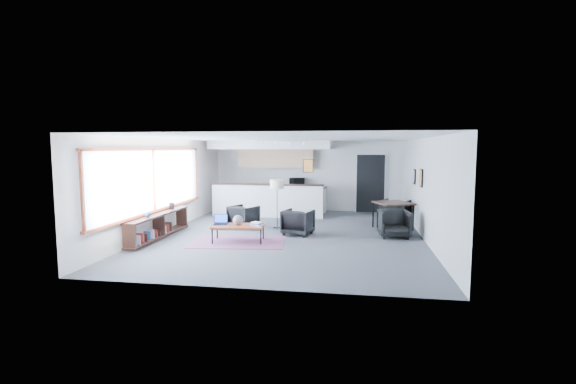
# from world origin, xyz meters

# --- Properties ---
(room) EXTENTS (7.02, 9.02, 2.62)m
(room) POSITION_xyz_m (0.00, 0.00, 1.30)
(room) COLOR #474749
(room) RESTS_ON ground
(window) EXTENTS (0.10, 5.95, 1.66)m
(window) POSITION_xyz_m (-3.46, -0.90, 1.46)
(window) COLOR #8CBFFF
(window) RESTS_ON room
(console) EXTENTS (0.35, 3.00, 0.80)m
(console) POSITION_xyz_m (-3.30, -1.05, 0.33)
(console) COLOR #311911
(console) RESTS_ON floor
(kitchenette) EXTENTS (4.20, 1.96, 2.60)m
(kitchenette) POSITION_xyz_m (-1.20, 3.71, 1.38)
(kitchenette) COLOR white
(kitchenette) RESTS_ON floor
(doorway) EXTENTS (1.10, 0.12, 2.15)m
(doorway) POSITION_xyz_m (2.30, 4.42, 1.07)
(doorway) COLOR black
(doorway) RESTS_ON room
(track_light) EXTENTS (1.60, 0.07, 0.15)m
(track_light) POSITION_xyz_m (-0.59, 2.20, 2.53)
(track_light) COLOR silver
(track_light) RESTS_ON room
(wall_art_lower) EXTENTS (0.03, 0.38, 0.48)m
(wall_art_lower) POSITION_xyz_m (3.47, 0.40, 1.55)
(wall_art_lower) COLOR black
(wall_art_lower) RESTS_ON room
(wall_art_upper) EXTENTS (0.03, 0.34, 0.44)m
(wall_art_upper) POSITION_xyz_m (3.47, 1.70, 1.50)
(wall_art_upper) COLOR black
(wall_art_upper) RESTS_ON room
(kilim_rug) EXTENTS (2.45, 1.80, 0.01)m
(kilim_rug) POSITION_xyz_m (-1.12, -1.12, 0.01)
(kilim_rug) COLOR #693753
(kilim_rug) RESTS_ON floor
(coffee_table) EXTENTS (1.36, 0.85, 0.42)m
(coffee_table) POSITION_xyz_m (-1.12, -1.12, 0.39)
(coffee_table) COLOR maroon
(coffee_table) RESTS_ON floor
(laptop) EXTENTS (0.39, 0.34, 0.24)m
(laptop) POSITION_xyz_m (-1.61, -1.03, 0.49)
(laptop) COLOR black
(laptop) RESTS_ON coffee_table
(ceramic_pot) EXTENTS (0.25, 0.25, 0.25)m
(ceramic_pot) POSITION_xyz_m (-1.13, -1.12, 0.55)
(ceramic_pot) COLOR gray
(ceramic_pot) RESTS_ON coffee_table
(book_stack) EXTENTS (0.35, 0.32, 0.09)m
(book_stack) POSITION_xyz_m (-0.66, -1.07, 0.46)
(book_stack) COLOR silver
(book_stack) RESTS_ON coffee_table
(coaster) EXTENTS (0.11, 0.11, 0.01)m
(coaster) POSITION_xyz_m (-0.99, -1.35, 0.42)
(coaster) COLOR #E5590C
(coaster) RESTS_ON coffee_table
(armchair_left) EXTENTS (0.92, 0.90, 0.73)m
(armchair_left) POSITION_xyz_m (-1.48, 0.70, 0.37)
(armchair_left) COLOR black
(armchair_left) RESTS_ON floor
(armchair_right) EXTENTS (0.88, 0.84, 0.76)m
(armchair_right) POSITION_xyz_m (0.24, -0.04, 0.38)
(armchair_right) COLOR black
(armchair_right) RESTS_ON floor
(floor_lamp) EXTENTS (0.42, 0.42, 1.42)m
(floor_lamp) POSITION_xyz_m (-0.51, 0.89, 1.24)
(floor_lamp) COLOR black
(floor_lamp) RESTS_ON floor
(dining_table) EXTENTS (1.23, 1.23, 0.79)m
(dining_table) POSITION_xyz_m (2.83, 1.17, 0.72)
(dining_table) COLOR #311911
(dining_table) RESTS_ON floor
(dining_chair_near) EXTENTS (0.72, 0.69, 0.68)m
(dining_chair_near) POSITION_xyz_m (2.77, 0.04, 0.34)
(dining_chair_near) COLOR black
(dining_chair_near) RESTS_ON floor
(dining_chair_far) EXTENTS (0.87, 0.84, 0.70)m
(dining_chair_far) POSITION_xyz_m (3.00, 2.19, 0.35)
(dining_chair_far) COLOR black
(dining_chair_far) RESTS_ON floor
(microwave) EXTENTS (0.60, 0.38, 0.38)m
(microwave) POSITION_xyz_m (-0.38, 4.15, 1.12)
(microwave) COLOR black
(microwave) RESTS_ON kitchenette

